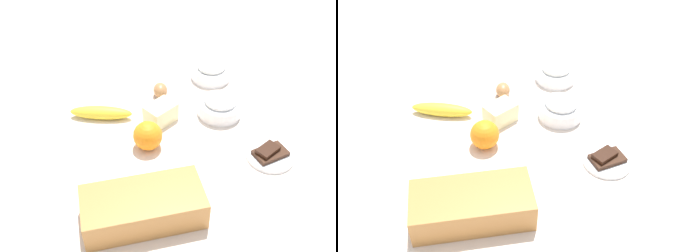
# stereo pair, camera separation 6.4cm
# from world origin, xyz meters

# --- Properties ---
(ground_plane) EXTENTS (2.40, 2.40, 0.02)m
(ground_plane) POSITION_xyz_m (0.00, 0.00, -0.01)
(ground_plane) COLOR beige
(loaf_pan) EXTENTS (0.30, 0.18, 0.08)m
(loaf_pan) POSITION_xyz_m (0.16, 0.24, 0.04)
(loaf_pan) COLOR #B77A3D
(loaf_pan) RESTS_ON ground_plane
(flour_bowl) EXTENTS (0.13, 0.13, 0.06)m
(flour_bowl) POSITION_xyz_m (-0.25, -0.22, 0.03)
(flour_bowl) COLOR white
(flour_bowl) RESTS_ON ground_plane
(sugar_bowl) EXTENTS (0.13, 0.13, 0.07)m
(sugar_bowl) POSITION_xyz_m (-0.19, -0.04, 0.03)
(sugar_bowl) COLOR white
(sugar_bowl) RESTS_ON ground_plane
(banana) EXTENTS (0.19, 0.12, 0.04)m
(banana) POSITION_xyz_m (0.15, -0.16, 0.02)
(banana) COLOR yellow
(banana) RESTS_ON ground_plane
(orange_fruit) EXTENTS (0.08, 0.08, 0.08)m
(orange_fruit) POSITION_xyz_m (0.07, 0.02, 0.04)
(orange_fruit) COLOR orange
(orange_fruit) RESTS_ON ground_plane
(butter_block) EXTENTS (0.11, 0.09, 0.06)m
(butter_block) POSITION_xyz_m (-0.01, -0.07, 0.03)
(butter_block) COLOR #F4EDB2
(butter_block) RESTS_ON ground_plane
(egg_near_butter) EXTENTS (0.06, 0.07, 0.05)m
(egg_near_butter) POSITION_xyz_m (-0.05, -0.19, 0.02)
(egg_near_butter) COLOR #B07748
(egg_near_butter) RESTS_ON ground_plane
(chocolate_plate) EXTENTS (0.13, 0.13, 0.03)m
(chocolate_plate) POSITION_xyz_m (-0.22, 0.19, 0.01)
(chocolate_plate) COLOR white
(chocolate_plate) RESTS_ON ground_plane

